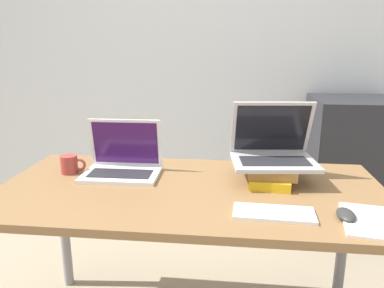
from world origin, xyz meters
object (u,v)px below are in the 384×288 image
object	(u,v)px
mouse	(346,215)
mini_fridge	(353,165)
laptop_left	(123,164)
mug	(70,164)
wireless_keyboard	(274,213)
notepad	(377,222)
laptop_on_books	(273,150)
book_stack	(270,173)

from	to	relation	value
mouse	mini_fridge	distance (m)	1.50
laptop_left	mug	xyz separation A→B (m)	(-0.23, -0.01, -0.01)
laptop_left	wireless_keyboard	world-z (taller)	laptop_left
mug	notepad	bearing A→B (deg)	-16.77
laptop_on_books	mini_fridge	distance (m)	1.30
notepad	mini_fridge	world-z (taller)	mini_fridge
laptop_left	mouse	size ratio (longest dim) A/B	3.21
book_stack	mug	bearing A→B (deg)	179.42
book_stack	notepad	xyz separation A→B (m)	(0.30, -0.34, -0.03)
wireless_keyboard	mini_fridge	xyz separation A→B (m)	(0.69, 1.40, -0.26)
laptop_on_books	wireless_keyboard	world-z (taller)	laptop_on_books
wireless_keyboard	mouse	world-z (taller)	mouse
book_stack	wireless_keyboard	world-z (taller)	book_stack
laptop_left	mouse	bearing A→B (deg)	-22.13
laptop_on_books	mug	size ratio (longest dim) A/B	3.18
laptop_on_books	book_stack	bearing A→B (deg)	-106.30
laptop_on_books	mini_fridge	world-z (taller)	laptop_on_books
mug	laptop_left	bearing A→B (deg)	3.29
notepad	mug	world-z (taller)	mug
wireless_keyboard	laptop_left	bearing A→B (deg)	151.14
laptop_left	wireless_keyboard	distance (m)	0.71
laptop_left	mug	bearing A→B (deg)	-176.71
book_stack	mini_fridge	world-z (taller)	mini_fridge
laptop_on_books	mouse	distance (m)	0.42
notepad	laptop_on_books	bearing A→B (deg)	128.56
wireless_keyboard	mini_fridge	size ratio (longest dim) A/B	0.30
book_stack	mouse	world-z (taller)	book_stack
book_stack	laptop_on_books	xyz separation A→B (m)	(0.01, 0.03, 0.09)
wireless_keyboard	mouse	xyz separation A→B (m)	(0.23, -0.00, 0.01)
laptop_left	mini_fridge	xyz separation A→B (m)	(1.31, 1.06, -0.31)
laptop_left	book_stack	xyz separation A→B (m)	(0.63, -0.02, -0.01)
notepad	book_stack	bearing A→B (deg)	131.48
book_stack	wireless_keyboard	xyz separation A→B (m)	(-0.02, -0.32, -0.03)
mug	mini_fridge	size ratio (longest dim) A/B	0.12
wireless_keyboard	mug	world-z (taller)	mug
laptop_left	mouse	world-z (taller)	laptop_left
book_stack	laptop_on_books	bearing A→B (deg)	73.70
laptop_on_books	wireless_keyboard	size ratio (longest dim) A/B	1.31
laptop_left	book_stack	size ratio (longest dim) A/B	1.21
laptop_on_books	notepad	size ratio (longest dim) A/B	1.31
mug	mini_fridge	xyz separation A→B (m)	(1.54, 1.07, -0.30)
mouse	notepad	distance (m)	0.09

